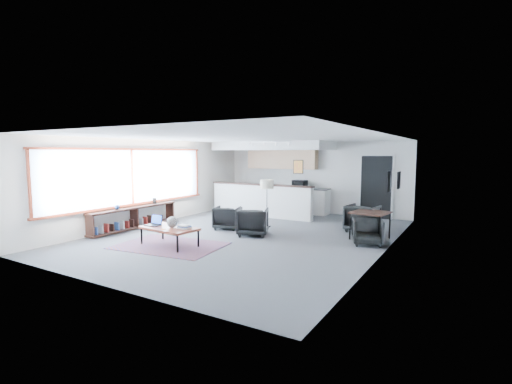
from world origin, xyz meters
The scene contains 21 objects.
room centered at (0.00, 0.00, 1.30)m, with size 7.02×9.02×2.62m.
window centered at (-3.46, -0.90, 1.46)m, with size 0.10×5.95×1.66m.
console centered at (-3.30, -1.05, 0.33)m, with size 0.35×3.00×0.80m.
kitchenette centered at (-1.20, 3.71, 1.38)m, with size 4.20×1.96×2.60m.
doorway centered at (2.30, 4.42, 1.07)m, with size 1.10×0.12×2.15m.
track_light centered at (-0.59, 2.20, 2.53)m, with size 1.60×0.07×0.15m.
wall_art_lower centered at (3.47, 0.40, 1.55)m, with size 0.03×0.38×0.48m.
wall_art_upper centered at (3.47, 1.70, 1.50)m, with size 0.03×0.34×0.44m.
kilim_rug centered at (-1.00, -1.97, 0.01)m, with size 2.65×1.97×0.01m.
coffee_table centered at (-1.00, -1.97, 0.42)m, with size 1.45×0.88×0.45m.
laptop centered at (-1.48, -1.96, 0.52)m, with size 0.35×0.29×0.25m.
ceramic_pot centered at (-0.91, -1.96, 0.58)m, with size 0.26×0.26×0.26m.
book_stack centered at (-0.59, -1.90, 0.49)m, with size 0.29×0.23×0.09m.
coaster centered at (-0.96, -2.21, 0.45)m, with size 0.12×0.12×0.01m.
armchair_left centered at (-0.98, 0.37, 0.36)m, with size 0.70×0.65×0.72m, color black.
armchair_right centered at (0.10, 0.03, 0.40)m, with size 0.78×0.73×0.80m, color black.
floor_lamp centered at (-0.15, 1.25, 1.22)m, with size 0.53×0.53×1.41m.
dining_table centered at (2.91, 1.17, 0.64)m, with size 0.95×0.95×0.71m.
dining_chair_near centered at (3.00, 0.55, 0.30)m, with size 0.58×0.54×0.59m, color black.
dining_chair_far centered at (2.50, 1.98, 0.36)m, with size 0.69×0.65×0.71m, color black.
microwave centered at (-0.38, 4.15, 1.10)m, with size 0.50×0.28×0.34m, color black.
Camera 1 is at (5.16, -8.32, 2.19)m, focal length 26.00 mm.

